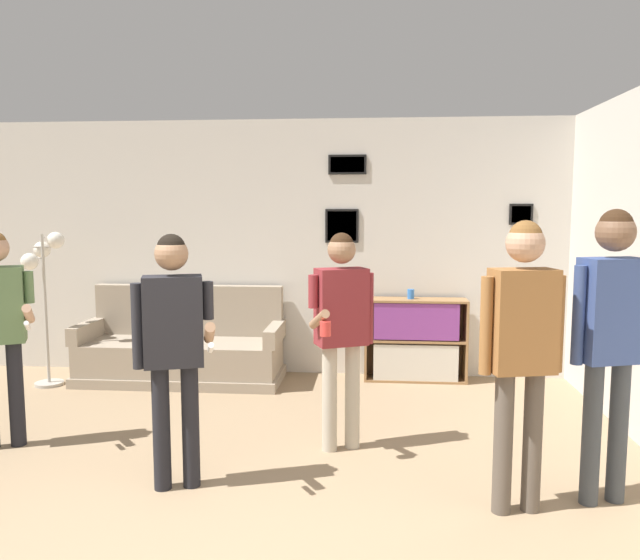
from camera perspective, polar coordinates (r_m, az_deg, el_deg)
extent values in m
cube|color=beige|center=(6.69, -3.71, 2.92)|extent=(8.42, 0.06, 2.70)
cube|color=black|center=(6.57, 2.01, 4.97)|extent=(0.35, 0.02, 0.35)
cube|color=#B2B2BC|center=(6.57, 2.01, 4.96)|extent=(0.30, 0.01, 0.31)
cube|color=black|center=(6.73, 17.91, 5.74)|extent=(0.24, 0.02, 0.21)
cube|color=beige|center=(6.72, 17.92, 5.74)|extent=(0.19, 0.01, 0.17)
cube|color=black|center=(6.58, 2.52, 10.50)|extent=(0.40, 0.02, 0.20)
cube|color=gray|center=(6.58, 2.51, 10.50)|extent=(0.35, 0.01, 0.16)
cube|color=gray|center=(6.67, -12.56, -8.57)|extent=(2.08, 0.80, 0.10)
cube|color=gray|center=(6.62, -12.61, -6.82)|extent=(2.02, 0.74, 0.32)
cube|color=gray|center=(6.84, -11.87, -2.70)|extent=(2.02, 0.14, 0.54)
cube|color=gray|center=(6.92, -20.44, -4.37)|extent=(0.12, 0.74, 0.18)
cube|color=gray|center=(6.34, -4.16, -4.95)|extent=(0.12, 0.74, 0.18)
cube|color=olive|center=(6.52, 4.21, -5.38)|extent=(0.02, 0.30, 0.85)
cube|color=olive|center=(6.59, 13.14, -5.41)|extent=(0.02, 0.30, 0.85)
cube|color=olive|center=(6.68, 8.62, -5.16)|extent=(1.04, 0.01, 0.85)
cube|color=olive|center=(6.64, 8.64, -8.90)|extent=(1.00, 0.30, 0.02)
cube|color=olive|center=(6.47, 8.76, -1.83)|extent=(1.00, 0.30, 0.02)
cube|color=olive|center=(6.54, 8.70, -5.41)|extent=(1.00, 0.30, 0.02)
cube|color=beige|center=(6.58, 8.67, -7.27)|extent=(0.86, 0.26, 0.37)
cube|color=#7F3889|center=(6.49, 8.74, -3.62)|extent=(0.86, 0.26, 0.37)
cylinder|color=#ADA89E|center=(6.94, -23.51, -8.67)|extent=(0.28, 0.28, 0.03)
cylinder|color=#ADA89E|center=(6.79, -23.80, -2.45)|extent=(0.03, 0.03, 1.49)
cylinder|color=#ADA89E|center=(6.69, -23.56, 3.61)|extent=(0.02, 0.16, 0.02)
sphere|color=white|center=(6.66, -23.01, 3.36)|extent=(0.17, 0.17, 0.17)
cylinder|color=#ADA89E|center=(6.80, -24.05, 2.78)|extent=(0.15, 0.09, 0.02)
sphere|color=white|center=(6.87, -24.05, 2.56)|extent=(0.17, 0.17, 0.17)
cylinder|color=#ADA89E|center=(6.70, -24.51, 1.85)|extent=(0.15, 0.09, 0.02)
sphere|color=white|center=(6.66, -25.02, 1.55)|extent=(0.17, 0.17, 0.17)
cylinder|color=black|center=(5.25, -26.03, -9.33)|extent=(0.11, 0.11, 0.79)
cylinder|color=#5B7A4C|center=(5.08, -25.08, -0.60)|extent=(0.07, 0.07, 0.24)
cylinder|color=tan|center=(4.98, -25.10, -2.83)|extent=(0.18, 0.29, 0.18)
cylinder|color=white|center=(4.86, -25.20, -3.79)|extent=(0.09, 0.14, 0.09)
cylinder|color=black|center=(4.15, -14.30, -12.98)|extent=(0.11, 0.11, 0.80)
cylinder|color=black|center=(4.15, -11.75, -12.93)|extent=(0.11, 0.11, 0.80)
cube|color=#232328|center=(3.98, -13.28, -3.68)|extent=(0.40, 0.30, 0.56)
sphere|color=#997051|center=(3.93, -13.44, 2.34)|extent=(0.21, 0.21, 0.21)
sphere|color=black|center=(3.92, -13.45, 2.86)|extent=(0.17, 0.17, 0.17)
cylinder|color=#232328|center=(3.96, -10.21, -1.85)|extent=(0.07, 0.07, 0.24)
cylinder|color=#997051|center=(3.86, -10.08, -4.79)|extent=(0.15, 0.30, 0.18)
cylinder|color=white|center=(3.74, -9.97, -6.11)|extent=(0.07, 0.14, 0.09)
cylinder|color=#232328|center=(3.99, -16.36, -4.07)|extent=(0.07, 0.07, 0.53)
cylinder|color=#B7AD99|center=(4.63, 0.88, -10.76)|extent=(0.11, 0.11, 0.79)
cylinder|color=#B7AD99|center=(4.70, 2.98, -10.53)|extent=(0.11, 0.11, 0.79)
cube|color=maroon|center=(4.51, 1.97, -2.46)|extent=(0.41, 0.33, 0.56)
sphere|color=#997051|center=(4.47, 1.99, 2.79)|extent=(0.20, 0.20, 0.20)
sphere|color=#382314|center=(4.46, 1.99, 3.24)|extent=(0.17, 0.17, 0.17)
cylinder|color=maroon|center=(4.60, 4.47, -2.61)|extent=(0.07, 0.07, 0.52)
cylinder|color=maroon|center=(4.42, -0.63, -1.06)|extent=(0.07, 0.07, 0.24)
cylinder|color=#997051|center=(4.33, -0.08, -3.62)|extent=(0.17, 0.29, 0.18)
cylinder|color=red|center=(4.21, 0.50, -4.47)|extent=(0.08, 0.08, 0.10)
cylinder|color=brown|center=(3.88, 16.39, -14.11)|extent=(0.11, 0.11, 0.84)
cylinder|color=brown|center=(3.96, 18.85, -13.80)|extent=(0.11, 0.11, 0.84)
cube|color=#936033|center=(3.73, 18.02, -3.57)|extent=(0.39, 0.27, 0.59)
sphere|color=tan|center=(3.68, 18.26, 3.20)|extent=(0.22, 0.22, 0.22)
sphere|color=brown|center=(3.68, 18.28, 3.79)|extent=(0.18, 0.18, 0.18)
cylinder|color=#936033|center=(3.83, 20.91, -3.77)|extent=(0.07, 0.07, 0.56)
cylinder|color=#936033|center=(3.65, 14.95, -4.06)|extent=(0.07, 0.07, 0.56)
cylinder|color=#3D4247|center=(4.16, 23.57, -12.76)|extent=(0.11, 0.11, 0.87)
cylinder|color=#3D4247|center=(4.26, 25.59, -12.39)|extent=(0.11, 0.11, 0.87)
cube|color=#384C84|center=(4.04, 25.10, -2.53)|extent=(0.40, 0.29, 0.62)
sphere|color=brown|center=(3.99, 25.42, 3.97)|extent=(0.22, 0.22, 0.22)
sphere|color=#382314|center=(3.99, 25.44, 4.53)|extent=(0.19, 0.19, 0.19)
cylinder|color=#384C84|center=(3.91, 22.55, -2.99)|extent=(0.07, 0.07, 0.58)
cylinder|color=blue|center=(6.45, 8.30, -1.28)|extent=(0.07, 0.07, 0.10)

